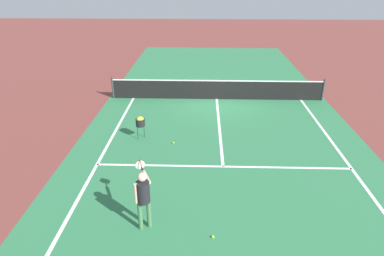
% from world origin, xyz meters
% --- Properties ---
extents(ground_plane, '(60.00, 60.00, 0.00)m').
position_xyz_m(ground_plane, '(0.00, 0.00, 0.00)').
color(ground_plane, brown).
extents(court_surface_inbounds, '(10.62, 24.40, 0.00)m').
position_xyz_m(court_surface_inbounds, '(0.00, 0.00, 0.00)').
color(court_surface_inbounds, '#2D7247').
rests_on(court_surface_inbounds, ground_plane).
extents(line_sideline_left, '(0.10, 11.89, 0.01)m').
position_xyz_m(line_sideline_left, '(-4.11, -5.95, 0.00)').
color(line_sideline_left, white).
rests_on(line_sideline_left, ground_plane).
extents(line_sideline_right, '(0.10, 11.89, 0.01)m').
position_xyz_m(line_sideline_right, '(4.11, -5.95, 0.00)').
color(line_sideline_right, white).
rests_on(line_sideline_right, ground_plane).
extents(line_service_near, '(8.22, 0.10, 0.01)m').
position_xyz_m(line_service_near, '(0.00, -6.40, 0.00)').
color(line_service_near, white).
rests_on(line_service_near, ground_plane).
extents(line_center_service, '(0.10, 6.40, 0.01)m').
position_xyz_m(line_center_service, '(0.00, -3.20, 0.00)').
color(line_center_service, white).
rests_on(line_center_service, ground_plane).
extents(net, '(10.28, 0.09, 1.07)m').
position_xyz_m(net, '(0.00, 0.00, 0.49)').
color(net, '#33383D').
rests_on(net, ground_plane).
extents(player_near, '(0.51, 1.16, 1.57)m').
position_xyz_m(player_near, '(-2.07, -9.34, 0.97)').
color(player_near, '#3F7247').
rests_on(player_near, ground_plane).
extents(ball_hopper, '(0.34, 0.34, 0.87)m').
position_xyz_m(ball_hopper, '(-2.99, -4.41, 0.68)').
color(ball_hopper, black).
rests_on(ball_hopper, ground_plane).
extents(tennis_ball_mid_court, '(0.07, 0.07, 0.07)m').
position_xyz_m(tennis_ball_mid_court, '(-1.74, -4.83, 0.03)').
color(tennis_ball_mid_court, '#CCE033').
rests_on(tennis_ball_mid_court, ground_plane).
extents(tennis_ball_by_baseline, '(0.07, 0.07, 0.07)m').
position_xyz_m(tennis_ball_by_baseline, '(-0.40, -9.68, 0.03)').
color(tennis_ball_by_baseline, '#CCE033').
rests_on(tennis_ball_by_baseline, ground_plane).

